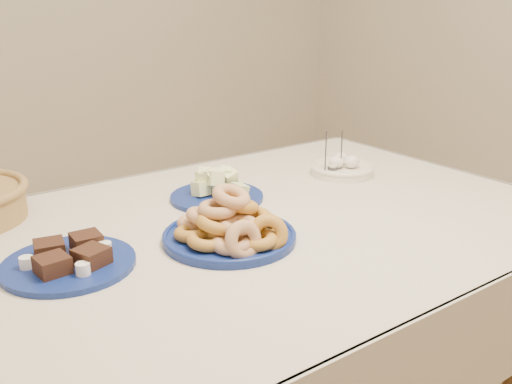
{
  "coord_description": "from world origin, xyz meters",
  "views": [
    {
      "loc": [
        -0.76,
        -1.1,
        1.3
      ],
      "look_at": [
        0.0,
        -0.05,
        0.85
      ],
      "focal_mm": 40.0,
      "sensor_mm": 36.0,
      "label": 1
    }
  ],
  "objects_px": {
    "melon_plate": "(217,189)",
    "brownie_plate": "(69,260)",
    "egg_bowl": "(342,168)",
    "candle_holder": "(333,173)",
    "dining_table": "(245,262)",
    "donut_platter": "(231,227)"
  },
  "relations": [
    {
      "from": "melon_plate",
      "to": "brownie_plate",
      "type": "relative_size",
      "value": 1.13
    },
    {
      "from": "egg_bowl",
      "to": "candle_holder",
      "type": "bearing_deg",
      "value": -175.92
    },
    {
      "from": "dining_table",
      "to": "donut_platter",
      "type": "distance_m",
      "value": 0.18
    },
    {
      "from": "melon_plate",
      "to": "candle_holder",
      "type": "relative_size",
      "value": 2.21
    },
    {
      "from": "melon_plate",
      "to": "egg_bowl",
      "type": "bearing_deg",
      "value": -5.27
    },
    {
      "from": "brownie_plate",
      "to": "egg_bowl",
      "type": "distance_m",
      "value": 0.95
    },
    {
      "from": "donut_platter",
      "to": "melon_plate",
      "type": "distance_m",
      "value": 0.31
    },
    {
      "from": "egg_bowl",
      "to": "brownie_plate",
      "type": "bearing_deg",
      "value": -171.47
    },
    {
      "from": "dining_table",
      "to": "candle_holder",
      "type": "relative_size",
      "value": 11.29
    },
    {
      "from": "melon_plate",
      "to": "egg_bowl",
      "type": "xyz_separation_m",
      "value": [
        0.45,
        -0.04,
        -0.01
      ]
    },
    {
      "from": "donut_platter",
      "to": "candle_holder",
      "type": "xyz_separation_m",
      "value": [
        0.54,
        0.23,
        -0.02
      ]
    },
    {
      "from": "dining_table",
      "to": "brownie_plate",
      "type": "xyz_separation_m",
      "value": [
        -0.44,
        0.02,
        0.12
      ]
    },
    {
      "from": "brownie_plate",
      "to": "egg_bowl",
      "type": "height_order",
      "value": "egg_bowl"
    },
    {
      "from": "egg_bowl",
      "to": "melon_plate",
      "type": "bearing_deg",
      "value": 174.73
    },
    {
      "from": "candle_holder",
      "to": "donut_platter",
      "type": "bearing_deg",
      "value": -157.06
    },
    {
      "from": "melon_plate",
      "to": "brownie_plate",
      "type": "xyz_separation_m",
      "value": [
        -0.49,
        -0.18,
        -0.01
      ]
    },
    {
      "from": "donut_platter",
      "to": "candle_holder",
      "type": "distance_m",
      "value": 0.59
    },
    {
      "from": "dining_table",
      "to": "melon_plate",
      "type": "relative_size",
      "value": 5.1
    },
    {
      "from": "candle_holder",
      "to": "egg_bowl",
      "type": "height_order",
      "value": "candle_holder"
    },
    {
      "from": "donut_platter",
      "to": "melon_plate",
      "type": "bearing_deg",
      "value": 63.58
    },
    {
      "from": "donut_platter",
      "to": "brownie_plate",
      "type": "height_order",
      "value": "donut_platter"
    },
    {
      "from": "brownie_plate",
      "to": "egg_bowl",
      "type": "bearing_deg",
      "value": 8.53
    }
  ]
}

